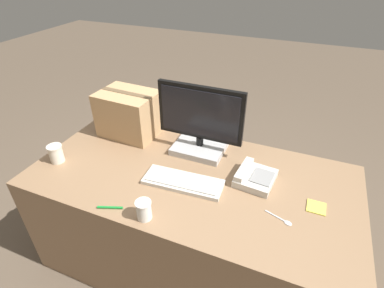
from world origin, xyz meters
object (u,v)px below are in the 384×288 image
object	(u,v)px
cardboard_box	(129,114)
spoon	(283,220)
paper_cup_left	(56,154)
pen_marker	(110,207)
monitor	(200,126)
desk_phone	(254,177)
paper_cup_right	(144,210)
sticky_note_pad	(316,207)
keyboard	(183,182)

from	to	relation	value
cardboard_box	spoon	bearing A→B (deg)	-20.71
paper_cup_left	pen_marker	size ratio (longest dim) A/B	0.88
cardboard_box	pen_marker	distance (m)	0.72
monitor	spoon	world-z (taller)	monitor
desk_phone	spoon	world-z (taller)	desk_phone
paper_cup_right	desk_phone	bearing A→B (deg)	47.79
desk_phone	spoon	size ratio (longest dim) A/B	1.71
spoon	sticky_note_pad	distance (m)	0.20
pen_marker	sticky_note_pad	world-z (taller)	pen_marker
pen_marker	sticky_note_pad	xyz separation A→B (m)	(0.93, 0.39, -0.00)
paper_cup_right	pen_marker	bearing A→B (deg)	-176.10
keyboard	pen_marker	xyz separation A→B (m)	(-0.26, -0.30, -0.01)
spoon	pen_marker	distance (m)	0.83
monitor	desk_phone	size ratio (longest dim) A/B	2.24
monitor	spoon	xyz separation A→B (m)	(0.57, -0.39, -0.17)
paper_cup_left	spoon	distance (m)	1.31
desk_phone	paper_cup_right	size ratio (longest dim) A/B	2.34
keyboard	desk_phone	xyz separation A→B (m)	(0.35, 0.17, 0.01)
sticky_note_pad	paper_cup_left	bearing A→B (deg)	-172.71
spoon	cardboard_box	xyz separation A→B (m)	(-1.08, 0.41, 0.14)
paper_cup_left	paper_cup_right	size ratio (longest dim) A/B	1.08
keyboard	desk_phone	size ratio (longest dim) A/B	1.88
paper_cup_left	cardboard_box	bearing A→B (deg)	62.91
paper_cup_left	paper_cup_right	distance (m)	0.73
desk_phone	monitor	bearing A→B (deg)	162.56
monitor	cardboard_box	size ratio (longest dim) A/B	1.36
monitor	paper_cup_left	bearing A→B (deg)	-149.67
pen_marker	cardboard_box	bearing A→B (deg)	-86.64
paper_cup_right	pen_marker	size ratio (longest dim) A/B	0.81
keyboard	sticky_note_pad	bearing A→B (deg)	3.65
desk_phone	paper_cup_left	size ratio (longest dim) A/B	2.17
desk_phone	pen_marker	world-z (taller)	desk_phone
desk_phone	sticky_note_pad	world-z (taller)	desk_phone
desk_phone	pen_marker	size ratio (longest dim) A/B	1.91
keyboard	desk_phone	bearing A→B (deg)	22.42
pen_marker	spoon	bearing A→B (deg)	176.78
monitor	paper_cup_left	distance (m)	0.86
keyboard	sticky_note_pad	distance (m)	0.68
paper_cup_left	cardboard_box	xyz separation A→B (m)	(0.23, 0.45, 0.09)
desk_phone	paper_cup_right	world-z (taller)	paper_cup_right
monitor	paper_cup_right	distance (m)	0.63
paper_cup_right	cardboard_box	xyz separation A→B (m)	(-0.47, 0.64, 0.10)
monitor	spoon	bearing A→B (deg)	-34.44
desk_phone	spoon	distance (m)	0.30
monitor	spoon	distance (m)	0.71
keyboard	sticky_note_pad	xyz separation A→B (m)	(0.68, 0.09, -0.01)
paper_cup_right	pen_marker	distance (m)	0.19
spoon	keyboard	bearing A→B (deg)	-167.59
keyboard	paper_cup_left	world-z (taller)	paper_cup_left
paper_cup_left	sticky_note_pad	bearing A→B (deg)	7.29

